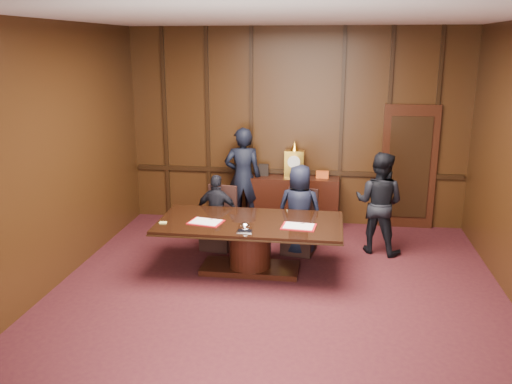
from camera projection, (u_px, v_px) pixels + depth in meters
room at (281, 172)px, 6.44m from camera, size 7.00×7.04×3.50m
sideboard at (294, 199)px, 9.76m from camera, size 1.60×0.45×1.54m
conference_table at (250, 238)px, 7.75m from camera, size 2.62×1.32×0.76m
folder_left at (206, 222)px, 7.62m from camera, size 0.52×0.41×0.02m
folder_right at (299, 226)px, 7.44m from camera, size 0.49×0.37×0.02m
inkstand at (245, 228)px, 7.24m from camera, size 0.20×0.14×0.12m
notepad at (163, 223)px, 7.60m from camera, size 0.11×0.08×0.01m
chair_left at (219, 230)px, 8.73m from camera, size 0.56×0.56×0.99m
chair_right at (299, 234)px, 8.55m from camera, size 0.56×0.56×0.99m
signatory_left at (217, 213)px, 8.58m from camera, size 0.74×0.37×1.22m
signatory_right at (299, 210)px, 8.37m from camera, size 0.75×0.53×1.42m
witness_left at (243, 178)px, 9.62m from camera, size 0.71×0.52×1.80m
witness_right at (379, 203)px, 8.42m from camera, size 0.95×0.86×1.61m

